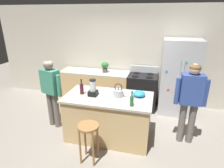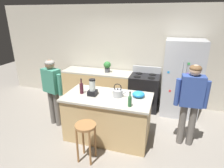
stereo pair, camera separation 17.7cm
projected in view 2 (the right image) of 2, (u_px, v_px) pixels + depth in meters
ground_plane at (108, 136)px, 4.03m from camera, size 14.00×14.00×0.00m
back_wall at (129, 55)px, 5.31m from camera, size 8.00×0.10×2.70m
kitchen_island at (108, 117)px, 3.87m from camera, size 1.72×0.91×0.93m
back_counter_run at (98, 87)px, 5.47m from camera, size 2.00×0.64×0.93m
refrigerator at (182, 79)px, 4.65m from camera, size 0.90×0.73×1.90m
stove_range at (144, 92)px, 5.08m from camera, size 0.76×0.65×1.11m
person_by_island_left at (52, 87)px, 4.16m from camera, size 0.59×0.32×1.55m
person_by_sink_right at (191, 99)px, 3.47m from camera, size 0.59×0.24×1.63m
bar_stool at (86, 133)px, 3.20m from camera, size 0.36×0.36×0.72m
potted_plant at (107, 66)px, 5.17m from camera, size 0.20×0.20×0.30m
blender_appliance at (92, 89)px, 3.71m from camera, size 0.17×0.17×0.33m
bottle_olive_oil at (130, 101)px, 3.26m from camera, size 0.07×0.07×0.28m
bottle_wine at (82, 88)px, 3.80m from camera, size 0.08×0.08×0.32m
mixing_bowl at (138, 94)px, 3.66m from camera, size 0.24×0.24×0.11m
tea_kettle at (118, 93)px, 3.67m from camera, size 0.28×0.20×0.27m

